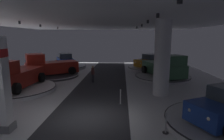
{
  "coord_description": "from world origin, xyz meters",
  "views": [
    {
      "loc": [
        1.79,
        -9.48,
        4.29
      ],
      "look_at": [
        0.92,
        6.81,
        1.4
      ],
      "focal_mm": 30.02,
      "sensor_mm": 36.0,
      "label": 1
    }
  ],
  "objects": [
    {
      "name": "display_car_deep_right",
      "position": [
        5.54,
        15.21,
        1.14
      ],
      "size": [
        4.48,
        3.87,
        1.71
      ],
      "color": "#B77519",
      "rests_on": "display_platform_deep_right"
    },
    {
      "name": "column_right",
      "position": [
        4.71,
        4.25,
        2.75
      ],
      "size": [
        1.16,
        1.16,
        5.5
      ],
      "color": "silver",
      "rests_on": "ground"
    },
    {
      "name": "display_platform_far_left",
      "position": [
        -5.82,
        10.34,
        0.14
      ],
      "size": [
        5.68,
        5.68,
        0.26
      ],
      "color": "#333338",
      "rests_on": "ground"
    },
    {
      "name": "stanchion_b",
      "position": [
        1.71,
        2.02,
        0.37
      ],
      "size": [
        0.28,
        0.28,
        1.01
      ],
      "color": "#333338",
      "rests_on": "ground"
    },
    {
      "name": "display_platform_deep_left",
      "position": [
        -6.08,
        15.82,
        0.2
      ],
      "size": [
        5.78,
        5.78,
        0.36
      ],
      "color": "silver",
      "rests_on": "ground"
    },
    {
      "name": "ceiling_with_spotlights",
      "position": [
        -0.0,
        -0.0,
        5.55
      ],
      "size": [
        24.0,
        44.0,
        0.39
      ],
      "color": "silver"
    },
    {
      "name": "visitor_walking_near",
      "position": [
        -0.98,
        7.93,
        0.91
      ],
      "size": [
        0.32,
        0.32,
        1.59
      ],
      "color": "black",
      "rests_on": "ground"
    },
    {
      "name": "stanchion_a",
      "position": [
        3.79,
        -1.53,
        0.37
      ],
      "size": [
        0.28,
        0.28,
        1.01
      ],
      "color": "#333338",
      "rests_on": "ground"
    },
    {
      "name": "display_platform_far_right",
      "position": [
        6.05,
        10.05,
        0.16
      ],
      "size": [
        5.68,
        5.68,
        0.28
      ],
      "color": "#B7B7BC",
      "rests_on": "ground"
    },
    {
      "name": "pickup_truck_mid_left",
      "position": [
        -6.62,
        4.31,
        1.25
      ],
      "size": [
        2.85,
        5.4,
        2.3
      ],
      "color": "maroon",
      "rests_on": "display_platform_mid_left"
    },
    {
      "name": "display_platform_mid_left",
      "position": [
        -6.6,
        4.63,
        0.18
      ],
      "size": [
        6.03,
        6.03,
        0.32
      ],
      "color": "silver",
      "rests_on": "ground"
    },
    {
      "name": "ground",
      "position": [
        0.0,
        0.0,
        -0.02
      ],
      "size": [
        24.0,
        44.0,
        0.06
      ],
      "color": "silver"
    },
    {
      "name": "display_platform_deep_right",
      "position": [
        5.52,
        15.2,
        0.2
      ],
      "size": [
        5.81,
        5.81,
        0.37
      ],
      "color": "#B7B7BC",
      "rests_on": "ground"
    },
    {
      "name": "pickup_truck_far_left",
      "position": [
        -6.09,
        10.17,
        1.19
      ],
      "size": [
        5.61,
        4.65,
        2.3
      ],
      "color": "maroon",
      "rests_on": "display_platform_far_left"
    },
    {
      "name": "pickup_truck_far_right",
      "position": [
        6.17,
        9.75,
        1.21
      ],
      "size": [
        4.11,
        5.7,
        2.3
      ],
      "color": "#2D5638",
      "rests_on": "display_platform_far_right"
    },
    {
      "name": "display_car_deep_left",
      "position": [
        -6.07,
        15.79,
        1.13
      ],
      "size": [
        3.53,
        4.57,
        1.71
      ],
      "color": "navy",
      "rests_on": "display_platform_deep_left"
    }
  ]
}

